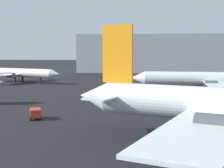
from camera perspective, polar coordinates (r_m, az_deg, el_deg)
The scene contains 4 objects.
airplane_far_left at distance 70.60m, azimuth 16.08°, elevation 0.82°, with size 31.35×24.51×9.41m.
airplane_far_right at distance 94.08m, azimuth -15.40°, elevation 1.88°, with size 24.61×19.25×7.48m.
baggage_cart at distance 43.48m, azimuth -13.01°, elevation -4.89°, with size 2.16×2.72×1.30m.
terminal_building at distance 142.86m, azimuth 7.27°, elevation 5.23°, with size 61.24×27.65×15.23m, color #999EA3.
Camera 1 is at (3.22, -13.12, 8.62)m, focal length 53.26 mm.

